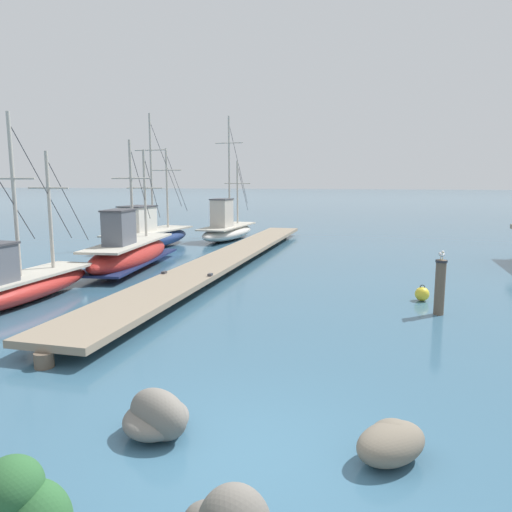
{
  "coord_description": "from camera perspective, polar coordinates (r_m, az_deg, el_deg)",
  "views": [
    {
      "loc": [
        1.63,
        -5.31,
        3.47
      ],
      "look_at": [
        -1.87,
        7.45,
        1.4
      ],
      "focal_mm": 33.82,
      "sensor_mm": 36.0,
      "label": 1
    }
  ],
  "objects": [
    {
      "name": "shore_rock_near_left",
      "position": [
        7.08,
        -11.61,
        -18.1
      ],
      "size": [
        1.12,
        1.07,
        0.69
      ],
      "color": "slate",
      "rests_on": "ground"
    },
    {
      "name": "shore_rock_far_edge",
      "position": [
        6.66,
        15.75,
        -20.41
      ],
      "size": [
        1.15,
        1.19,
        0.5
      ],
      "color": "#726859",
      "rests_on": "ground"
    },
    {
      "name": "mooring_piling",
      "position": [
        13.43,
        20.93,
        -3.35
      ],
      "size": [
        0.3,
        0.3,
        1.45
      ],
      "color": "brown",
      "rests_on": "ground"
    },
    {
      "name": "ground_plane",
      "position": [
        6.55,
        -1.62,
        -23.09
      ],
      "size": [
        400.0,
        400.0,
        0.0
      ],
      "primitive_type": "plane",
      "color": "#38607A"
    },
    {
      "name": "floating_dock",
      "position": [
        20.12,
        -3.1,
        -0.01
      ],
      "size": [
        2.15,
        23.53,
        0.53
      ],
      "color": "gray",
      "rests_on": "ground"
    },
    {
      "name": "mooring_buoy",
      "position": [
        14.89,
        19.05,
        -4.26
      ],
      "size": [
        0.41,
        0.41,
        0.48
      ],
      "color": "yellow",
      "rests_on": "ground"
    },
    {
      "name": "fishing_boat_1",
      "position": [
        15.18,
        -27.24,
        -3.03
      ],
      "size": [
        1.62,
        6.88,
        6.31
      ],
      "color": "#AD2823",
      "rests_on": "ground"
    },
    {
      "name": "fishing_boat_0",
      "position": [
        28.64,
        -3.45,
        3.26
      ],
      "size": [
        2.17,
        6.95,
        7.2
      ],
      "color": "silver",
      "rests_on": "ground"
    },
    {
      "name": "fishing_boat_3",
      "position": [
        25.49,
        -12.64,
        2.41
      ],
      "size": [
        2.62,
        7.58,
        6.85
      ],
      "color": "navy",
      "rests_on": "ground"
    },
    {
      "name": "perched_seagull",
      "position": [
        13.29,
        21.12,
        0.19
      ],
      "size": [
        0.15,
        0.38,
        0.27
      ],
      "color": "gold",
      "rests_on": "mooring_piling"
    },
    {
      "name": "fishing_boat_2",
      "position": [
        19.75,
        -14.72,
        0.48
      ],
      "size": [
        2.75,
        7.31,
        5.06
      ],
      "color": "#AD2823",
      "rests_on": "ground"
    }
  ]
}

